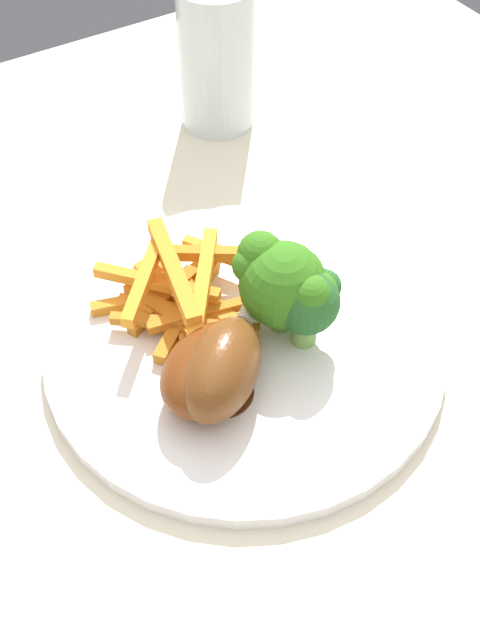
{
  "coord_description": "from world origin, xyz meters",
  "views": [
    {
      "loc": [
        -0.19,
        -0.35,
        1.2
      ],
      "look_at": [
        -0.0,
        -0.04,
        0.79
      ],
      "focal_mm": 44.11,
      "sensor_mm": 36.0,
      "label": 1
    }
  ],
  "objects_px": {
    "chicken_drumstick_near": "(224,364)",
    "chicken_drumstick_far": "(212,365)",
    "water_glass": "(217,58)",
    "broccoli_floret_middle": "(284,282)",
    "dinner_plate": "(240,344)",
    "dining_table": "(219,403)",
    "carrot_fries_pile": "(181,295)",
    "broccoli_floret_front": "(306,298)"
  },
  "relations": [
    {
      "from": "carrot_fries_pile",
      "to": "chicken_drumstick_near",
      "type": "height_order",
      "value": "chicken_drumstick_near"
    },
    {
      "from": "dinner_plate",
      "to": "dining_table",
      "type": "bearing_deg",
      "value": 84.68
    },
    {
      "from": "dining_table",
      "to": "water_glass",
      "type": "bearing_deg",
      "value": 59.3
    },
    {
      "from": "carrot_fries_pile",
      "to": "water_glass",
      "type": "height_order",
      "value": "water_glass"
    },
    {
      "from": "broccoli_floret_middle",
      "to": "chicken_drumstick_near",
      "type": "relative_size",
      "value": 0.6
    },
    {
      "from": "chicken_drumstick_near",
      "to": "chicken_drumstick_far",
      "type": "relative_size",
      "value": 0.94
    },
    {
      "from": "chicken_drumstick_near",
      "to": "dinner_plate",
      "type": "bearing_deg",
      "value": 44.9
    },
    {
      "from": "chicken_drumstick_near",
      "to": "water_glass",
      "type": "height_order",
      "value": "water_glass"
    },
    {
      "from": "carrot_fries_pile",
      "to": "chicken_drumstick_far",
      "type": "height_order",
      "value": "carrot_fries_pile"
    },
    {
      "from": "water_glass",
      "to": "broccoli_floret_middle",
      "type": "bearing_deg",
      "value": -110.78
    },
    {
      "from": "dinner_plate",
      "to": "water_glass",
      "type": "height_order",
      "value": "water_glass"
    },
    {
      "from": "dining_table",
      "to": "broccoli_floret_middle",
      "type": "height_order",
      "value": "broccoli_floret_middle"
    },
    {
      "from": "dinner_plate",
      "to": "broccoli_floret_middle",
      "type": "relative_size",
      "value": 3.87
    },
    {
      "from": "dining_table",
      "to": "dinner_plate",
      "type": "relative_size",
      "value": 3.37
    },
    {
      "from": "dinner_plate",
      "to": "carrot_fries_pile",
      "type": "relative_size",
      "value": 2.01
    },
    {
      "from": "carrot_fries_pile",
      "to": "chicken_drumstick_far",
      "type": "bearing_deg",
      "value": -102.21
    },
    {
      "from": "broccoli_floret_middle",
      "to": "carrot_fries_pile",
      "type": "height_order",
      "value": "broccoli_floret_middle"
    },
    {
      "from": "chicken_drumstick_near",
      "to": "chicken_drumstick_far",
      "type": "distance_m",
      "value": 0.01
    },
    {
      "from": "broccoli_floret_middle",
      "to": "chicken_drumstick_near",
      "type": "distance_m",
      "value": 0.07
    },
    {
      "from": "dinner_plate",
      "to": "broccoli_floret_front",
      "type": "height_order",
      "value": "broccoli_floret_front"
    },
    {
      "from": "chicken_drumstick_near",
      "to": "chicken_drumstick_far",
      "type": "height_order",
      "value": "chicken_drumstick_near"
    },
    {
      "from": "dining_table",
      "to": "water_glass",
      "type": "distance_m",
      "value": 0.31
    },
    {
      "from": "broccoli_floret_front",
      "to": "chicken_drumstick_near",
      "type": "distance_m",
      "value": 0.07
    },
    {
      "from": "carrot_fries_pile",
      "to": "chicken_drumstick_near",
      "type": "xyz_separation_m",
      "value": [
        -0.01,
        -0.08,
        0.01
      ]
    },
    {
      "from": "dinner_plate",
      "to": "chicken_drumstick_far",
      "type": "relative_size",
      "value": 2.17
    },
    {
      "from": "dinner_plate",
      "to": "chicken_drumstick_near",
      "type": "height_order",
      "value": "chicken_drumstick_near"
    },
    {
      "from": "carrot_fries_pile",
      "to": "water_glass",
      "type": "distance_m",
      "value": 0.26
    },
    {
      "from": "dinner_plate",
      "to": "chicken_drumstick_far",
      "type": "height_order",
      "value": "chicken_drumstick_far"
    },
    {
      "from": "chicken_drumstick_near",
      "to": "chicken_drumstick_far",
      "type": "bearing_deg",
      "value": 131.5
    },
    {
      "from": "broccoli_floret_front",
      "to": "broccoli_floret_middle",
      "type": "relative_size",
      "value": 0.84
    },
    {
      "from": "broccoli_floret_front",
      "to": "chicken_drumstick_far",
      "type": "distance_m",
      "value": 0.08
    },
    {
      "from": "dining_table",
      "to": "chicken_drumstick_far",
      "type": "distance_m",
      "value": 0.17
    },
    {
      "from": "carrot_fries_pile",
      "to": "dinner_plate",
      "type": "bearing_deg",
      "value": -66.26
    },
    {
      "from": "chicken_drumstick_far",
      "to": "dining_table",
      "type": "bearing_deg",
      "value": 58.58
    },
    {
      "from": "dining_table",
      "to": "broccoli_floret_front",
      "type": "distance_m",
      "value": 0.18
    },
    {
      "from": "dinner_plate",
      "to": "water_glass",
      "type": "relative_size",
      "value": 2.16
    },
    {
      "from": "dinner_plate",
      "to": "broccoli_floret_middle",
      "type": "distance_m",
      "value": 0.06
    },
    {
      "from": "carrot_fries_pile",
      "to": "broccoli_floret_middle",
      "type": "bearing_deg",
      "value": -44.71
    },
    {
      "from": "chicken_drumstick_near",
      "to": "broccoli_floret_middle",
      "type": "bearing_deg",
      "value": 22.59
    },
    {
      "from": "chicken_drumstick_far",
      "to": "chicken_drumstick_near",
      "type": "bearing_deg",
      "value": -48.5
    },
    {
      "from": "chicken_drumstick_far",
      "to": "water_glass",
      "type": "xyz_separation_m",
      "value": [
        0.17,
        0.28,
        0.03
      ]
    },
    {
      "from": "water_glass",
      "to": "carrot_fries_pile",
      "type": "bearing_deg",
      "value": -126.18
    }
  ]
}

